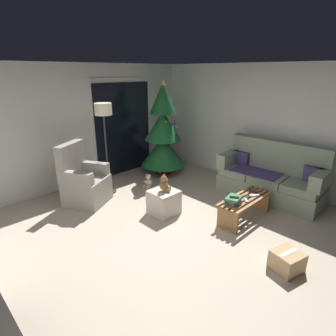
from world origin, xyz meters
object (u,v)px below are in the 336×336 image
object	(u,v)px
cell_phone	(234,197)
teddy_bear_cream_by_tree	(148,181)
couch	(271,178)
christmas_tree	(163,134)
remote_silver	(246,200)
armchair	(84,182)
remote_white	(255,195)
ottoman	(164,202)
remote_black	(247,197)
teddy_bear_chestnut	(164,184)
remote_graphite	(253,191)
coffee_table	(245,205)
cardboard_box_taped_mid_floor	(287,261)
book_stack	(233,200)
floor_lamp	(104,118)

from	to	relation	value
cell_phone	teddy_bear_cream_by_tree	xyz separation A→B (m)	(0.07, 2.14, -0.38)
couch	christmas_tree	distance (m)	2.54
remote_silver	armchair	xyz separation A→B (m)	(-1.49, 2.47, 0.01)
remote_white	ottoman	size ratio (longest dim) A/B	0.35
remote_black	teddy_bear_cream_by_tree	size ratio (longest dim) A/B	0.55
armchair	teddy_bear_chestnut	bearing A→B (deg)	-60.57
remote_black	ottoman	xyz separation A→B (m)	(-0.85, 1.09, -0.18)
remote_silver	remote_graphite	bearing A→B (deg)	-118.80
coffee_table	christmas_tree	xyz separation A→B (m)	(0.54, 2.52, 0.70)
couch	cardboard_box_taped_mid_floor	world-z (taller)	couch
remote_silver	cardboard_box_taped_mid_floor	world-z (taller)	remote_silver
cell_phone	christmas_tree	size ratio (longest dim) A/B	0.07
couch	book_stack	distance (m)	1.45
ottoman	book_stack	bearing A→B (deg)	-64.48
book_stack	floor_lamp	distance (m)	2.77
coffee_table	teddy_bear_chestnut	distance (m)	1.37
teddy_bear_cream_by_tree	cell_phone	bearing A→B (deg)	-91.82
floor_lamp	teddy_bear_cream_by_tree	distance (m)	1.61
remote_black	cell_phone	size ratio (longest dim) A/B	1.08
coffee_table	remote_graphite	bearing A→B (deg)	6.29
remote_silver	christmas_tree	bearing A→B (deg)	-55.31
coffee_table	remote_black	size ratio (longest dim) A/B	7.05
remote_graphite	remote_white	bearing A→B (deg)	-149.10
teddy_bear_cream_by_tree	cardboard_box_taped_mid_floor	world-z (taller)	teddy_bear_cream_by_tree
remote_graphite	remote_black	world-z (taller)	same
remote_silver	floor_lamp	world-z (taller)	floor_lamp
couch	remote_graphite	size ratio (longest dim) A/B	12.66
teddy_bear_cream_by_tree	christmas_tree	bearing A→B (deg)	24.98
couch	christmas_tree	xyz separation A→B (m)	(-0.58, 2.41, 0.55)
coffee_table	teddy_bear_chestnut	size ratio (longest dim) A/B	3.86
armchair	cardboard_box_taped_mid_floor	xyz separation A→B (m)	(0.86, -3.45, -0.28)
book_stack	remote_white	bearing A→B (deg)	-11.16
book_stack	teddy_bear_cream_by_tree	size ratio (longest dim) A/B	1.04
teddy_bear_chestnut	teddy_bear_cream_by_tree	world-z (taller)	teddy_bear_chestnut
remote_silver	teddy_bear_chestnut	bearing A→B (deg)	-8.50
armchair	teddy_bear_cream_by_tree	xyz separation A→B (m)	(1.32, -0.27, -0.28)
floor_lamp	ottoman	world-z (taller)	floor_lamp
teddy_bear_cream_by_tree	cardboard_box_taped_mid_floor	size ratio (longest dim) A/B	0.70
armchair	teddy_bear_chestnut	distance (m)	1.56
book_stack	teddy_bear_cream_by_tree	bearing A→B (deg)	88.29
floor_lamp	cardboard_box_taped_mid_floor	world-z (taller)	floor_lamp
coffee_table	floor_lamp	size ratio (longest dim) A/B	0.62
ottoman	teddy_bear_cream_by_tree	world-z (taller)	ottoman
remote_silver	ottoman	xyz separation A→B (m)	(-0.74, 1.13, -0.18)
armchair	teddy_bear_chestnut	xyz separation A→B (m)	(0.76, -1.35, 0.14)
armchair	teddy_bear_cream_by_tree	size ratio (longest dim) A/B	3.96
ottoman	coffee_table	bearing A→B (deg)	-52.32
ottoman	floor_lamp	bearing A→B (deg)	97.19
remote_silver	armchair	size ratio (longest dim) A/B	0.14
teddy_bear_chestnut	remote_black	bearing A→B (deg)	-51.82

